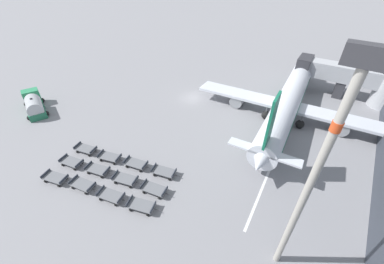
% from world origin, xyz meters
% --- Properties ---
extents(ground_plane, '(500.00, 500.00, 0.00)m').
position_xyz_m(ground_plane, '(0.00, 0.00, 0.00)').
color(ground_plane, gray).
extents(jet_bridge, '(18.27, 5.38, 6.37)m').
position_xyz_m(jet_bridge, '(24.81, 16.84, 3.84)').
color(jet_bridge, '#B2B5BA').
rests_on(jet_bridge, ground_plane).
extents(airplane, '(31.27, 37.69, 11.03)m').
position_xyz_m(airplane, '(16.51, 4.08, 2.84)').
color(airplane, silver).
rests_on(airplane, ground_plane).
extents(fuel_tanker_secondary, '(8.07, 5.24, 3.19)m').
position_xyz_m(fuel_tanker_secondary, '(-19.85, -19.83, 1.35)').
color(fuel_tanker_secondary, '#2D8C5B').
rests_on(fuel_tanker_secondary, ground_plane).
extents(baggage_dolly_row_near_col_a, '(3.69, 2.22, 0.92)m').
position_xyz_m(baggage_dolly_row_near_col_a, '(-2.04, -26.78, 0.47)').
color(baggage_dolly_row_near_col_a, slate).
rests_on(baggage_dolly_row_near_col_a, ground_plane).
extents(baggage_dolly_row_near_col_b, '(3.69, 2.01, 0.92)m').
position_xyz_m(baggage_dolly_row_near_col_b, '(1.64, -25.53, 0.47)').
color(baggage_dolly_row_near_col_b, slate).
rests_on(baggage_dolly_row_near_col_b, ground_plane).
extents(baggage_dolly_row_near_col_c, '(3.69, 2.14, 0.92)m').
position_xyz_m(baggage_dolly_row_near_col_c, '(5.67, -24.69, 0.47)').
color(baggage_dolly_row_near_col_c, slate).
rests_on(baggage_dolly_row_near_col_c, ground_plane).
extents(baggage_dolly_row_near_col_d, '(3.68, 2.30, 0.92)m').
position_xyz_m(baggage_dolly_row_near_col_d, '(9.41, -23.68, 0.47)').
color(baggage_dolly_row_near_col_d, slate).
rests_on(baggage_dolly_row_near_col_d, ground_plane).
extents(baggage_dolly_row_mid_a_col_a, '(3.69, 2.07, 0.92)m').
position_xyz_m(baggage_dolly_row_mid_a_col_a, '(-2.87, -24.04, 0.47)').
color(baggage_dolly_row_mid_a_col_a, slate).
rests_on(baggage_dolly_row_mid_a_col_a, ground_plane).
extents(baggage_dolly_row_mid_a_col_b, '(3.69, 2.18, 0.92)m').
position_xyz_m(baggage_dolly_row_mid_a_col_b, '(1.06, -22.96, 0.47)').
color(baggage_dolly_row_mid_a_col_b, slate).
rests_on(baggage_dolly_row_mid_a_col_b, ground_plane).
extents(baggage_dolly_row_mid_a_col_c, '(3.69, 2.23, 0.92)m').
position_xyz_m(baggage_dolly_row_mid_a_col_c, '(5.13, -22.07, 0.47)').
color(baggage_dolly_row_mid_a_col_c, slate).
rests_on(baggage_dolly_row_mid_a_col_c, ground_plane).
extents(baggage_dolly_row_mid_a_col_d, '(3.69, 2.04, 0.92)m').
position_xyz_m(baggage_dolly_row_mid_a_col_d, '(9.03, -21.22, 0.47)').
color(baggage_dolly_row_mid_a_col_d, slate).
rests_on(baggage_dolly_row_mid_a_col_d, ground_plane).
extents(baggage_dolly_row_mid_b_col_a, '(3.69, 2.15, 0.92)m').
position_xyz_m(baggage_dolly_row_mid_b_col_a, '(-3.59, -21.39, 0.47)').
color(baggage_dolly_row_mid_b_col_a, slate).
rests_on(baggage_dolly_row_mid_b_col_a, ground_plane).
extents(baggage_dolly_row_mid_b_col_b, '(3.68, 2.25, 0.92)m').
position_xyz_m(baggage_dolly_row_mid_b_col_b, '(0.48, -20.56, 0.47)').
color(baggage_dolly_row_mid_b_col_b, slate).
rests_on(baggage_dolly_row_mid_b_col_b, ground_plane).
extents(baggage_dolly_row_mid_b_col_c, '(3.69, 2.09, 0.92)m').
position_xyz_m(baggage_dolly_row_mid_b_col_c, '(4.28, -19.45, 0.47)').
color(baggage_dolly_row_mid_b_col_c, slate).
rests_on(baggage_dolly_row_mid_b_col_c, ground_plane).
extents(baggage_dolly_row_mid_b_col_d, '(3.69, 2.18, 0.92)m').
position_xyz_m(baggage_dolly_row_mid_b_col_d, '(8.20, -18.48, 0.47)').
color(baggage_dolly_row_mid_b_col_d, slate).
rests_on(baggage_dolly_row_mid_b_col_d, ground_plane).
extents(apron_light_mast, '(2.00, 0.70, 19.18)m').
position_xyz_m(apron_light_mast, '(23.30, -20.62, 11.36)').
color(apron_light_mast, '#ADA89E').
rests_on(apron_light_mast, ground_plane).
extents(stand_guidance_stripe, '(3.31, 32.10, 0.01)m').
position_xyz_m(stand_guidance_stripe, '(18.31, -3.80, 0.00)').
color(stand_guidance_stripe, white).
rests_on(stand_guidance_stripe, ground_plane).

